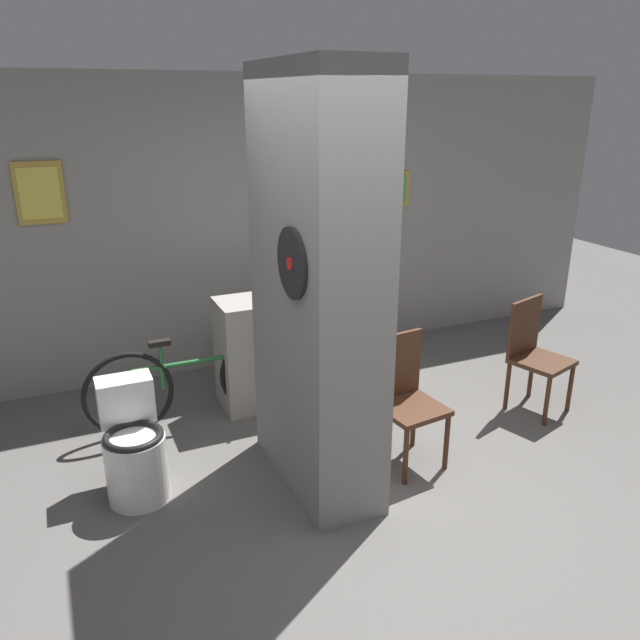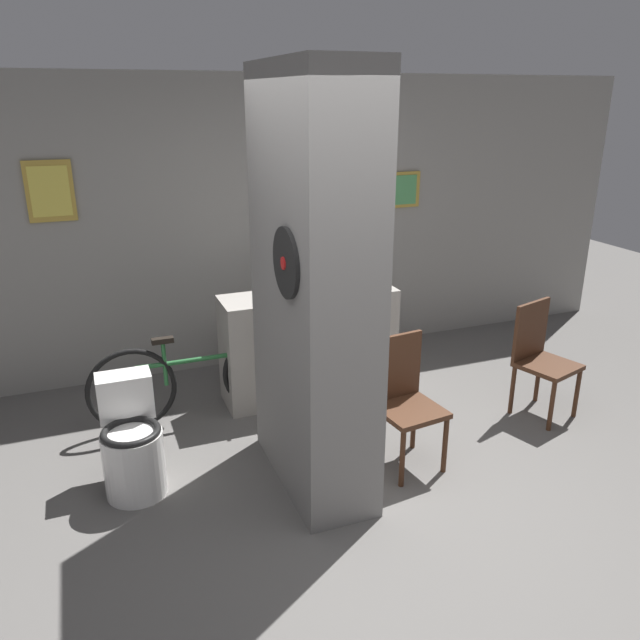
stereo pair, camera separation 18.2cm
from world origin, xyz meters
The scene contains 10 objects.
ground_plane centered at (0.00, 0.00, 0.00)m, with size 14.00×14.00×0.00m, color #5B5956.
wall_back centered at (0.00, 2.63, 1.30)m, with size 8.00×0.09×2.60m.
pillar_center centered at (-0.15, 0.57, 1.30)m, with size 0.50×1.13×2.60m.
counter_shelf centered at (0.25, 1.73, 0.45)m, with size 1.45×0.44×0.90m.
toilet centered at (-1.28, 0.85, 0.31)m, with size 0.38×0.54×0.73m.
chair_near_pillar centered at (0.48, 0.51, 0.49)m, with size 0.45×0.45×0.90m.
chair_by_doorway centered at (1.83, 0.76, 0.49)m, with size 0.50×0.50×0.90m.
bicycle centered at (-0.69, 1.63, 0.35)m, with size 1.69×0.42×0.72m.
bottle_tall centered at (0.43, 1.74, 1.00)m, with size 0.09×0.09×0.28m.
bottle_short centered at (0.31, 1.70, 0.97)m, with size 0.08×0.08×0.19m.
Camera 2 is at (-1.42, -2.80, 2.41)m, focal length 35.00 mm.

